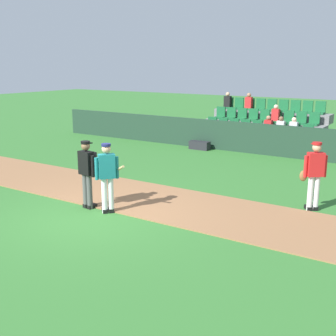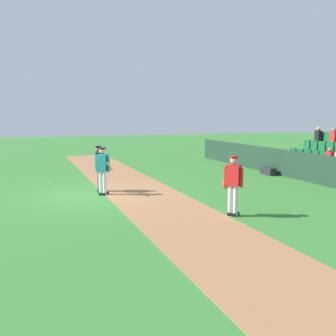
{
  "view_description": "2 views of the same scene",
  "coord_description": "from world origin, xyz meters",
  "px_view_note": "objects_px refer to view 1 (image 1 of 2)",
  "views": [
    {
      "loc": [
        7.15,
        -7.56,
        3.64
      ],
      "look_at": [
        1.06,
        1.75,
        0.99
      ],
      "focal_mm": 46.92,
      "sensor_mm": 36.0,
      "label": 1
    },
    {
      "loc": [
        14.19,
        -2.23,
        2.93
      ],
      "look_at": [
        1.53,
        2.4,
        1.09
      ],
      "focal_mm": 41.88,
      "sensor_mm": 36.0,
      "label": 2
    }
  ],
  "objects_px": {
    "equipment_bag": "(200,145)",
    "runner_red_jersey": "(314,174)",
    "umpire_home_plate": "(87,170)",
    "batter_teal_jersey": "(107,175)"
  },
  "relations": [
    {
      "from": "umpire_home_plate",
      "to": "runner_red_jersey",
      "type": "relative_size",
      "value": 1.0
    },
    {
      "from": "runner_red_jersey",
      "to": "equipment_bag",
      "type": "xyz_separation_m",
      "value": [
        -6.38,
        5.58,
        -0.78
      ]
    },
    {
      "from": "umpire_home_plate",
      "to": "equipment_bag",
      "type": "relative_size",
      "value": 1.96
    },
    {
      "from": "runner_red_jersey",
      "to": "equipment_bag",
      "type": "relative_size",
      "value": 1.96
    },
    {
      "from": "batter_teal_jersey",
      "to": "equipment_bag",
      "type": "bearing_deg",
      "value": 104.21
    },
    {
      "from": "batter_teal_jersey",
      "to": "umpire_home_plate",
      "type": "relative_size",
      "value": 1.0
    },
    {
      "from": "umpire_home_plate",
      "to": "runner_red_jersey",
      "type": "distance_m",
      "value": 5.71
    },
    {
      "from": "equipment_bag",
      "to": "runner_red_jersey",
      "type": "bearing_deg",
      "value": -41.18
    },
    {
      "from": "batter_teal_jersey",
      "to": "equipment_bag",
      "type": "xyz_separation_m",
      "value": [
        -2.17,
        8.56,
        -0.79
      ]
    },
    {
      "from": "batter_teal_jersey",
      "to": "runner_red_jersey",
      "type": "xyz_separation_m",
      "value": [
        4.21,
        2.98,
        -0.01
      ]
    }
  ]
}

